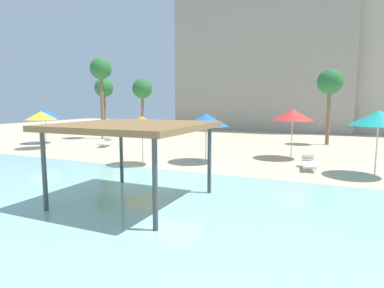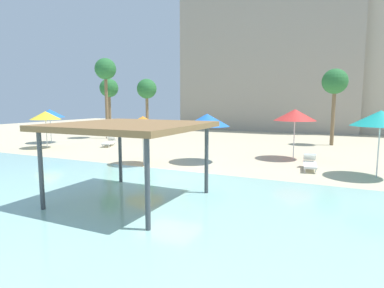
% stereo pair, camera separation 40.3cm
% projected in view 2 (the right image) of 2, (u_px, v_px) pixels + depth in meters
% --- Properties ---
extents(ground_plane, '(80.00, 80.00, 0.00)m').
position_uv_depth(ground_plane, '(169.00, 179.00, 14.21)').
color(ground_plane, beige).
extents(lagoon_water, '(44.00, 13.50, 0.04)m').
position_uv_depth(lagoon_water, '(81.00, 216.00, 9.51)').
color(lagoon_water, '#99D1C6').
rests_on(lagoon_water, ground).
extents(shade_pavilion, '(4.54, 4.54, 2.64)m').
position_uv_depth(shade_pavilion, '(130.00, 128.00, 10.65)').
color(shade_pavilion, '#42474C').
rests_on(shade_pavilion, ground).
extents(beach_umbrella_teal_1, '(2.47, 2.47, 2.97)m').
position_uv_depth(beach_umbrella_teal_1, '(381.00, 118.00, 14.12)').
color(beach_umbrella_teal_1, silver).
rests_on(beach_umbrella_teal_1, ground).
extents(beach_umbrella_blue_2, '(2.48, 2.48, 2.69)m').
position_uv_depth(beach_umbrella_blue_2, '(207.00, 120.00, 17.79)').
color(beach_umbrella_blue_2, silver).
rests_on(beach_umbrella_blue_2, ground).
extents(beach_umbrella_yellow_3, '(2.14, 2.14, 2.66)m').
position_uv_depth(beach_umbrella_yellow_3, '(45.00, 115.00, 23.34)').
color(beach_umbrella_yellow_3, silver).
rests_on(beach_umbrella_yellow_3, ground).
extents(beach_umbrella_red_4, '(2.41, 2.41, 2.92)m').
position_uv_depth(beach_umbrella_red_4, '(295.00, 115.00, 18.76)').
color(beach_umbrella_red_4, silver).
rests_on(beach_umbrella_red_4, ground).
extents(beach_umbrella_blue_5, '(2.34, 2.34, 2.74)m').
position_uv_depth(beach_umbrella_blue_5, '(50.00, 113.00, 26.30)').
color(beach_umbrella_blue_5, silver).
rests_on(beach_umbrella_blue_5, ground).
extents(beach_umbrella_orange_6, '(2.15, 2.15, 2.59)m').
position_uv_depth(beach_umbrella_orange_6, '(143.00, 122.00, 17.01)').
color(beach_umbrella_orange_6, silver).
rests_on(beach_umbrella_orange_6, ground).
extents(lounge_chair_1, '(0.84, 1.96, 0.74)m').
position_uv_depth(lounge_chair_1, '(310.00, 163.00, 16.11)').
color(lounge_chair_1, white).
rests_on(lounge_chair_1, ground).
extents(lounge_chair_2, '(1.28, 1.98, 0.74)m').
position_uv_depth(lounge_chair_2, '(109.00, 142.00, 24.73)').
color(lounge_chair_2, white).
rests_on(lounge_chair_2, ground).
extents(palm_tree_0, '(1.90, 1.90, 5.70)m').
position_uv_depth(palm_tree_0, '(109.00, 89.00, 33.47)').
color(palm_tree_0, brown).
rests_on(palm_tree_0, ground).
extents(palm_tree_1, '(1.90, 1.90, 5.54)m').
position_uv_depth(palm_tree_1, '(147.00, 90.00, 31.39)').
color(palm_tree_1, brown).
rests_on(palm_tree_1, ground).
extents(palm_tree_2, '(1.90, 1.90, 7.22)m').
position_uv_depth(palm_tree_2, '(106.00, 71.00, 29.19)').
color(palm_tree_2, brown).
rests_on(palm_tree_2, ground).
extents(palm_tree_3, '(1.90, 1.90, 5.82)m').
position_uv_depth(palm_tree_3, '(335.00, 83.00, 24.63)').
color(palm_tree_3, brown).
rests_on(palm_tree_3, ground).
extents(hotel_block_0, '(20.07, 11.16, 18.27)m').
position_uv_depth(hotel_block_0, '(272.00, 55.00, 40.41)').
color(hotel_block_0, '#9E9384').
rests_on(hotel_block_0, ground).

